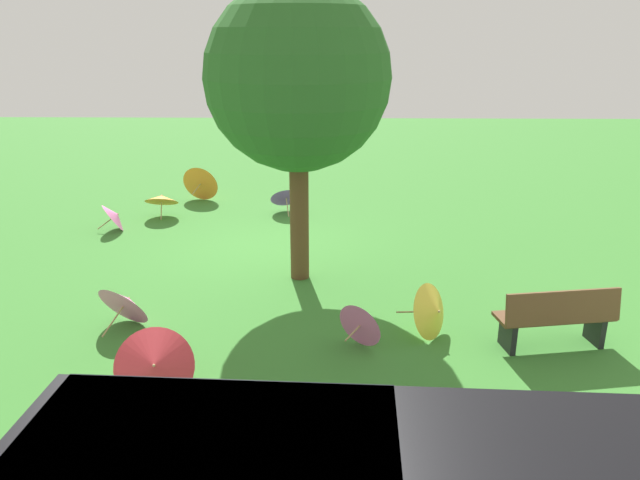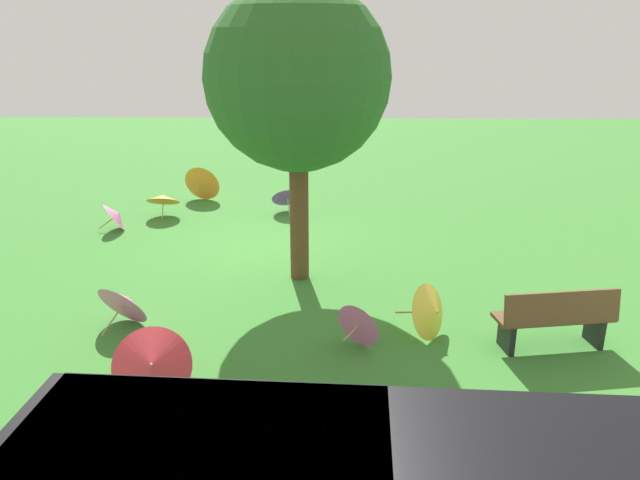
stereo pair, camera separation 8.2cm
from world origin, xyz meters
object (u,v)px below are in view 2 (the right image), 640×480
Objects in this scene: parasol_pink_0 at (117,215)px; parasol_red_0 at (152,365)px; parasol_yellow_0 at (433,312)px; parasol_pink_2 at (125,302)px; parasol_pink_1 at (361,323)px; parasol_orange_0 at (163,198)px; shade_tree at (298,79)px; park_bench at (556,318)px; parasol_purple_0 at (287,196)px; parasol_orange_1 at (203,182)px.

parasol_pink_0 is 0.79× the size of parasol_red_0.
parasol_yellow_0 is 4.45m from parasol_pink_2.
parasol_pink_1 is (-5.15, 5.02, 0.01)m from parasol_pink_0.
parasol_red_0 is (-1.92, 7.40, -0.01)m from parasol_orange_0.
parasol_yellow_0 is (-2.00, 2.22, -3.00)m from shade_tree.
park_bench is 9.28m from parasol_orange_0.
parasol_yellow_0 is (-2.55, 6.26, -0.01)m from parasol_purple_0.
parasol_pink_2 reaches higher than parasol_orange_0.
parasol_pink_0 is at bearing -67.31° from parasol_red_0.
parasol_pink_1 is at bearing -0.55° from park_bench.
parasol_red_0 is at bearing 83.14° from parasol_purple_0.
parasol_orange_1 is at bearing -49.99° from park_bench.
parasol_pink_1 is at bearing 135.71° from parasol_pink_0.
parasol_orange_1 is at bearing -63.56° from parasol_pink_1.
parasol_pink_1 is (-0.99, 2.45, -3.07)m from shade_tree.
shade_tree reaches higher than parasol_purple_0.
parasol_pink_2 reaches higher than parasol_pink_1.
parasol_red_0 reaches higher than parasol_yellow_0.
shade_tree reaches higher than parasol_yellow_0.
parasol_red_0 is (-1.30, 8.95, -0.03)m from parasol_orange_1.
parasol_orange_1 reaches higher than park_bench.
park_bench is at bearing 130.01° from parasol_orange_1.
parasol_pink_2 is (-0.35, 7.10, -0.09)m from parasol_orange_1.
shade_tree is at bearing 118.48° from parasol_orange_1.
parasol_pink_2 is (4.44, -0.26, -0.03)m from parasol_yellow_0.
shade_tree is 4.57× the size of parasol_red_0.
parasol_pink_2 is at bearing 38.69° from shade_tree.
parasol_pink_2 is at bearing 99.93° from parasol_orange_0.
parasol_orange_1 is 7.11m from parasol_pink_2.
parasol_yellow_0 is 0.91× the size of parasol_pink_2.
parasol_purple_0 is 2.50m from parasol_orange_1.
park_bench is at bearing 175.02° from parasol_pink_2.
parasol_pink_1 is 3.46m from parasol_pink_2.
parasol_orange_0 is 0.88× the size of parasol_yellow_0.
parasol_pink_0 is at bearing -69.17° from parasol_pink_2.
parasol_pink_1 is (2.62, -0.02, -0.13)m from park_bench.
parasol_orange_1 reaches higher than parasol_orange_0.
parasol_red_0 is at bearing 98.25° from parasol_orange_1.
parasol_red_0 is 1.52× the size of parasol_pink_1.
shade_tree is 6.95× the size of parasol_pink_1.
parasol_orange_0 is at bearing -46.53° from shade_tree.
parasol_pink_2 is at bearing -8.34° from parasol_pink_1.
parasol_yellow_0 reaches higher than parasol_purple_0.
parasol_pink_2 is (2.44, 1.95, -3.03)m from shade_tree.
shade_tree is at bearing -47.94° from parasol_yellow_0.
parasol_orange_0 is 7.65m from parasol_red_0.
parasol_yellow_0 is at bearing 132.94° from parasol_orange_0.
parasol_red_0 is 2.08m from parasol_pink_2.
parasol_orange_1 is (2.24, -1.10, 0.06)m from parasol_purple_0.
shade_tree is 4.85× the size of parasol_orange_1.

